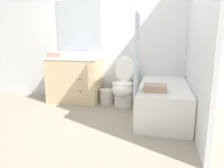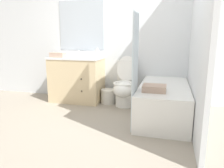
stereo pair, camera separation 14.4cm
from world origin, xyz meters
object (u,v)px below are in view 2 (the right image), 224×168
Objects in this scene: hand_towel_folded at (58,55)px; bath_towel_folded at (154,88)px; toilet at (125,86)px; soap_dispenser at (97,53)px; vanity_cabinet at (77,79)px; sink_faucet at (81,54)px; bathtub at (164,101)px; wastebasket at (108,96)px; tissue_box at (81,55)px.

hand_towel_folded is 0.87× the size of bath_towel_folded.
soap_dispenser reaches higher than toilet.
vanity_cabinet is 0.95m from toilet.
vanity_cabinet is at bearing -90.00° from sink_faucet.
vanity_cabinet is 1.72m from bathtub.
soap_dispenser is 1.52m from bath_towel_folded.
toilet reaches higher than wastebasket.
tissue_box is (-0.86, 0.12, 0.52)m from toilet.
toilet is 3.28× the size of wastebasket.
sink_faucet reaches higher than wastebasket.
bathtub is (1.64, -0.69, -0.62)m from sink_faucet.
toilet is (0.95, -0.07, -0.07)m from vanity_cabinet.
tissue_box is (-1.56, 0.53, 0.63)m from bathtub.
hand_towel_folded is at bearing 169.81° from bathtub.
toilet is 1.36m from hand_towel_folded.
vanity_cabinet is 1.76m from bath_towel_folded.
sink_faucet is 0.53× the size of wastebasket.
tissue_box reaches higher than vanity_cabinet.
bath_towel_folded is at bearing -35.46° from sink_faucet.
wastebasket is at bearing 169.80° from toilet.
sink_faucet is 1.88m from bathtub.
bath_towel_folded is at bearing -29.94° from vanity_cabinet.
bathtub is 1.52m from soap_dispenser.
bathtub is (1.64, -0.48, -0.18)m from vanity_cabinet.
soap_dispenser is (-0.56, 0.13, 0.56)m from toilet.
hand_towel_folded is at bearing 157.80° from bath_towel_folded.
toilet is (0.95, -0.27, -0.52)m from sink_faucet.
soap_dispenser reaches higher than bath_towel_folded.
wastebasket is at bearing 155.22° from bathtub.
sink_faucet reaches higher than toilet.
bathtub is 1.13m from wastebasket.
soap_dispenser is 0.73m from hand_towel_folded.
soap_dispenser reaches higher than tissue_box.
sink_faucet is 0.52× the size of hand_towel_folded.
toilet is 6.18× the size of tissue_box.
sink_faucet is at bearing 157.30° from bathtub.
bath_towel_folded is (1.83, -0.75, -0.35)m from hand_towel_folded.
sink_faucet is 0.46× the size of bath_towel_folded.
vanity_cabinet is at bearing 163.72° from bathtub.
vanity_cabinet is 3.60× the size of wastebasket.
wastebasket is at bearing 136.06° from bath_towel_folded.
vanity_cabinet is 0.46m from tissue_box.
bath_towel_folded is (0.57, -0.81, 0.18)m from toilet.
soap_dispenser reaches higher than sink_faucet.
bath_towel_folded is (1.43, -0.93, -0.34)m from tissue_box.
hand_towel_folded reaches higher than toilet.
tissue_box reaches higher than toilet.
soap_dispenser is at bearing 9.60° from vanity_cabinet.
bath_towel_folded is (1.52, -0.87, 0.11)m from vanity_cabinet.
soap_dispenser is at bearing -19.93° from sink_faucet.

